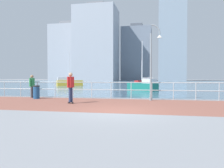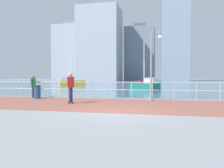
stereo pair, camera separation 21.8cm
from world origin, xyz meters
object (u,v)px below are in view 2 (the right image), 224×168
Objects in this scene: bystander at (33,84)px; trash_bin at (37,92)px; lamppost at (154,58)px; sailboat_yellow at (71,82)px; sailboat_navy at (145,82)px; sailboat_blue at (145,86)px; skateboarder at (71,85)px.

trash_bin is (0.73, -0.66, -0.52)m from bystander.
lamppost reaches higher than trash_bin.
trash_bin is 24.66m from sailboat_yellow.
sailboat_navy reaches higher than bystander.
lamppost is 0.88× the size of sailboat_blue.
bystander is at bearing 178.31° from lamppost.
sailboat_navy is (1.38, 38.70, -0.56)m from skateboarder.
skateboarder is 0.34× the size of sailboat_navy.
trash_bin is (-3.43, 2.22, -0.60)m from skateboarder.
trash_bin is at bearing -72.77° from sailboat_yellow.
sailboat_blue reaches higher than sailboat_navy.
skateboarder is at bearing -103.63° from sailboat_blue.
lamppost is 8.92m from bystander.
bystander is 0.32× the size of sailboat_navy.
sailboat_navy reaches higher than trash_bin.
sailboat_navy is at bearing 46.85° from sailboat_yellow.
trash_bin is (-8.02, -0.40, -2.24)m from lamppost.
lamppost is 36.28m from sailboat_navy.
bystander is 1.11m from trash_bin.
skateboarder is 0.28× the size of sailboat_yellow.
sailboat_blue reaches higher than bystander.
sailboat_yellow is at bearing -133.15° from sailboat_navy.
lamppost is at bearing 29.75° from skateboarder.
skateboarder is 1.06× the size of bystander.
sailboat_yellow reaches higher than skateboarder.
sailboat_blue is at bearing -85.83° from sailboat_navy.
bystander reaches higher than trash_bin.
lamppost reaches higher than bystander.
skateboarder is 27.92m from sailboat_yellow.
lamppost is 5.27× the size of trash_bin.
lamppost reaches higher than skateboarder.
skateboarder is 4.13m from trash_bin.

